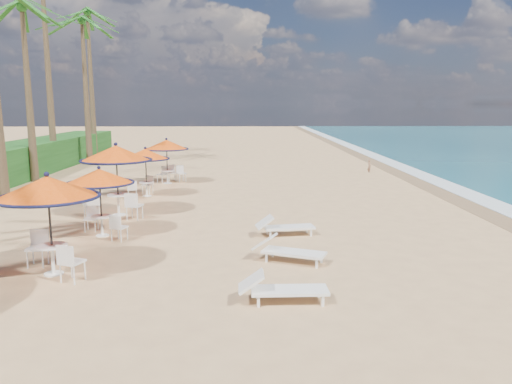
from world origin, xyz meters
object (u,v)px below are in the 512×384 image
at_px(station_2, 116,160).
at_px(station_4, 167,150).
at_px(station_0, 48,197).
at_px(lounger_far, 283,226).
at_px(lounger_mid, 287,250).
at_px(station_1, 100,183).
at_px(station_3, 145,159).
at_px(lounger_near, 280,288).

relative_size(station_2, station_4, 1.14).
bearing_deg(station_2, station_0, -89.39).
bearing_deg(lounger_far, lounger_mid, -101.24).
xyz_separation_m(station_1, station_3, (0.01, 6.69, 0.01)).
distance_m(station_2, lounger_near, 9.91).
xyz_separation_m(station_1, station_4, (0.42, 10.36, 0.04)).
distance_m(station_1, station_4, 10.37).
height_order(station_0, lounger_mid, station_0).
height_order(station_2, station_3, station_2).
xyz_separation_m(station_1, lounger_mid, (5.46, -2.65, -1.34)).
xyz_separation_m(station_0, station_2, (-0.07, 6.34, 0.15)).
relative_size(lounger_near, lounger_mid, 0.94).
relative_size(station_3, lounger_near, 1.19).
height_order(station_1, station_4, station_4).
bearing_deg(lounger_near, station_0, 159.85).
xyz_separation_m(station_0, lounger_far, (5.72, 3.44, -1.58)).
bearing_deg(lounger_mid, station_0, -148.40).
height_order(station_1, station_2, station_2).
bearing_deg(lounger_far, station_4, 107.14).
bearing_deg(station_1, station_2, 94.76).
height_order(station_0, lounger_near, station_0).
xyz_separation_m(station_1, lounger_near, (5.12, -5.33, -1.35)).
bearing_deg(station_3, station_0, -91.00).
bearing_deg(station_4, lounger_far, -63.79).
relative_size(station_1, lounger_near, 1.18).
bearing_deg(lounger_far, station_0, -158.08).
distance_m(station_0, station_4, 13.88).
bearing_deg(station_2, lounger_mid, -43.91).
height_order(station_1, lounger_mid, station_1).
relative_size(station_0, lounger_mid, 1.26).
bearing_deg(station_2, lounger_near, -56.74).
distance_m(station_1, station_3, 6.69).
bearing_deg(lounger_far, station_1, 170.22).
bearing_deg(lounger_mid, station_4, 134.09).
relative_size(station_0, station_3, 1.13).
xyz_separation_m(station_1, lounger_far, (5.56, -0.07, -1.35)).
xyz_separation_m(station_3, station_4, (0.41, 3.67, 0.03)).
height_order(station_2, lounger_far, station_2).
height_order(lounger_mid, lounger_far, lounger_mid).
bearing_deg(lounger_far, station_3, 120.29).
xyz_separation_m(lounger_near, lounger_far, (0.44, 5.26, -0.00)).
height_order(station_3, station_4, station_4).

